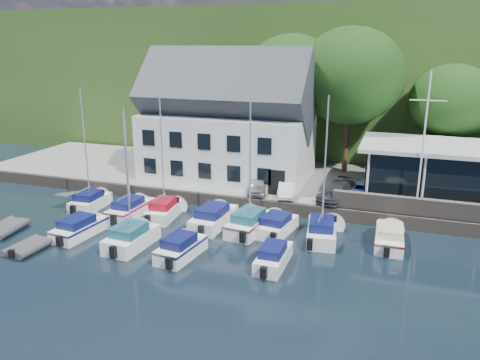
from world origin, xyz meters
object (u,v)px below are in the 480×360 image
Objects in this scene: harbor_building at (228,127)px; car_silver at (258,185)px; flagpole at (423,144)px; boat_r1_0 at (86,155)px; car_dgrey at (337,191)px; car_blue at (363,190)px; boat_r1_2 at (162,159)px; boat_r2_2 at (181,246)px; boat_r1_7 at (390,235)px; boat_r2_1 at (127,175)px; dinghy_1 at (28,246)px; boat_r1_1 at (127,161)px; boat_r1_3 at (214,215)px; boat_r2_0 at (79,226)px; boat_r2_3 at (274,255)px; dinghy_0 at (6,227)px; boat_r1_6 at (325,172)px; car_white at (287,188)px; boat_r1_4 at (250,163)px; club_pavilion at (451,172)px; boat_r1_5 at (277,223)px.

car_silver is at bearing -44.30° from harbor_building.
boat_r1_0 is (-23.74, -4.66, -1.62)m from flagpole.
flagpole is (5.62, -0.71, 4.17)m from car_dgrey.
car_blue is 0.40× the size of boat_r1_2.
harbor_building reaches higher than car_dgrey.
boat_r1_0 is at bearing 158.93° from boat_r2_2.
flagpole reaches higher than boat_r1_7.
boat_r2_1 is 7.63m from dinghy_1.
flagpole reaches higher than boat_r1_0.
boat_r1_1 is (-4.25, -9.31, -1.21)m from harbor_building.
flagpole is 26.35m from dinghy_1.
boat_r1_3 is at bearing 41.83° from dinghy_1.
boat_r2_0 is at bearing 176.87° from boat_r2_1.
boat_r1_7 is at bearing 40.05° from boat_r2_3.
boat_r2_0 is 5.26m from dinghy_0.
boat_r1_6 is 9.97m from boat_r2_2.
boat_r2_3 is (5.51, 0.76, -0.05)m from boat_r2_2.
car_white reaches higher than boat_r2_0.
boat_r2_3 is (2.86, -4.35, -4.10)m from boat_r1_4.
boat_r1_2 is 6.74m from boat_r1_4.
boat_r1_6 is at bearing -140.03° from flagpole.
boat_r1_0 is 6.51m from boat_r2_0.
boat_r1_2 is 16.19m from boat_r1_7.
car_white is at bearing -163.80° from club_pavilion.
car_dgrey is 6.36m from boat_r1_5.
boat_r1_4 is 17.11m from dinghy_0.
harbor_building is 4.11× the size of car_blue.
boat_r2_1 reaches higher than boat_r1_3.
boat_r1_7 reaches higher than dinghy_0.
boat_r1_4 is 2.98× the size of dinghy_0.
boat_r1_4 reaches higher than boat_r1_5.
boat_r2_0 is at bearing -150.53° from club_pavilion.
dinghy_0 is at bearing -125.21° from harbor_building.
boat_r2_2 reaches higher than dinghy_1.
flagpole is at bearing 7.95° from car_dgrey.
boat_r2_1 is 5.36m from boat_r2_2.
harbor_building is at bearing 47.25° from dinghy_0.
boat_r2_3 is at bearing -99.32° from car_blue.
boat_r2_0 is at bearing 5.41° from dinghy_0.
boat_r2_0 is (-21.08, -9.44, -5.14)m from flagpole.
boat_r1_6 is at bearing -133.20° from club_pavilion.
dinghy_0 is at bearing -140.89° from car_blue.
boat_r2_2 is (-1.57, -10.56, -0.88)m from car_silver.
boat_r1_7 is at bearing -1.41° from boat_r1_0.
car_blue reaches higher than boat_r2_3.
car_dgrey is 0.78× the size of boat_r2_0.
boat_r1_0 is 7.50m from dinghy_0.
car_dgrey is at bearing -158.85° from club_pavilion.
dinghy_0 is at bearing -153.05° from boat_r1_3.
car_dgrey is 0.49× the size of boat_r1_6.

